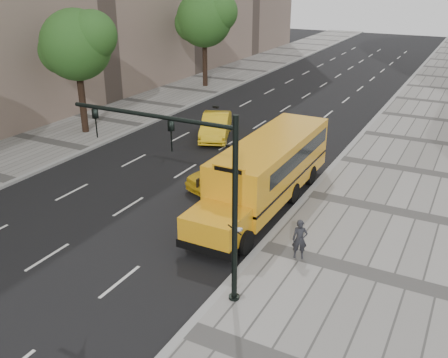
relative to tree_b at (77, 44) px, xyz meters
The scene contains 12 objects.
ground 12.24m from the tree_b, 14.24° to the right, with size 140.00×140.00×0.00m, color black.
sidewalk_museum 23.30m from the tree_b, ahead, with size 12.00×140.00×0.15m, color gray.
sidewalk_far 6.38m from the tree_b, 102.47° to the right, with size 6.00×140.00×0.15m, color gray.
curb_museum 17.60m from the tree_b, ahead, with size 0.30×140.00×0.15m, color gray.
curb_far 6.80m from the tree_b, 47.57° to the right, with size 0.30×140.00×0.15m, color gray.
tree_b is the anchor object (origin of this frame).
tree_c 16.18m from the tree_b, 89.97° to the left, with size 5.58×4.96×8.62m.
school_bus 15.98m from the tree_b, 15.11° to the right, with size 2.96×11.56×3.19m.
taxi_near 13.78m from the tree_b, 14.50° to the right, with size 1.92×4.76×1.62m, color yellow.
taxi_far 10.08m from the tree_b, 22.15° to the left, with size 1.68×4.82×1.59m, color yellow.
pedestrian 20.49m from the tree_b, 24.96° to the right, with size 0.56×0.37×1.54m, color #212227.
traffic_signal 19.65m from the tree_b, 37.12° to the right, with size 6.18×0.36×6.40m.
Camera 1 is at (12.67, -21.41, 10.19)m, focal length 40.00 mm.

